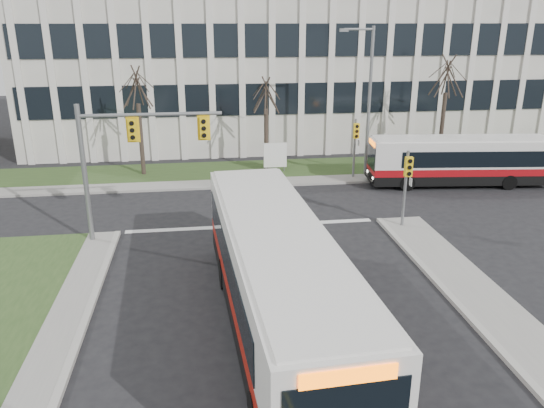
{
  "coord_description": "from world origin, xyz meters",
  "views": [
    {
      "loc": [
        -2.23,
        -15.78,
        9.46
      ],
      "look_at": [
        0.67,
        5.58,
        2.0
      ],
      "focal_mm": 35.0,
      "sensor_mm": 36.0,
      "label": 1
    }
  ],
  "objects_px": {
    "streetlight": "(367,94)",
    "bus_cross": "(460,162)",
    "directory_sign": "(275,156)",
    "bus_main": "(277,283)"
  },
  "relations": [
    {
      "from": "streetlight",
      "to": "directory_sign",
      "type": "bearing_deg",
      "value": 166.77
    },
    {
      "from": "directory_sign",
      "to": "bus_cross",
      "type": "distance_m",
      "value": 11.41
    },
    {
      "from": "directory_sign",
      "to": "bus_cross",
      "type": "bearing_deg",
      "value": -21.38
    },
    {
      "from": "directory_sign",
      "to": "bus_main",
      "type": "relative_size",
      "value": 0.15
    },
    {
      "from": "streetlight",
      "to": "bus_cross",
      "type": "relative_size",
      "value": 0.86
    },
    {
      "from": "streetlight",
      "to": "bus_main",
      "type": "height_order",
      "value": "streetlight"
    },
    {
      "from": "directory_sign",
      "to": "bus_main",
      "type": "distance_m",
      "value": 18.9
    },
    {
      "from": "streetlight",
      "to": "bus_main",
      "type": "bearing_deg",
      "value": -115.05
    },
    {
      "from": "bus_main",
      "to": "bus_cross",
      "type": "bearing_deg",
      "value": 44.62
    },
    {
      "from": "directory_sign",
      "to": "bus_cross",
      "type": "relative_size",
      "value": 0.19
    }
  ]
}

